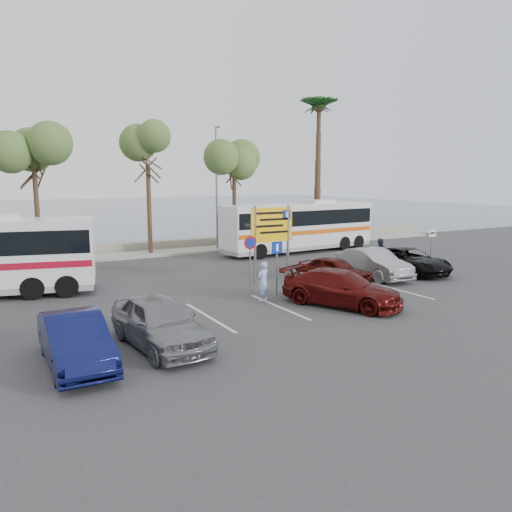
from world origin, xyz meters
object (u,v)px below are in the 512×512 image
street_lamp_right (217,182)px  pedestrian_far (380,253)px  car_maroon (342,288)px  pedestrian_near (263,281)px  coach_bus_right (299,228)px  suv_black (409,261)px  car_silver_a (160,322)px  car_blue (75,340)px  car_silver_b (373,263)px  car_red (334,270)px  direction_sign (272,230)px

street_lamp_right → pedestrian_far: street_lamp_right is taller
street_lamp_right → car_maroon: bearing=-97.3°
street_lamp_right → pedestrian_near: bearing=-107.6°
street_lamp_right → coach_bus_right: size_ratio=0.73×
suv_black → pedestrian_far: size_ratio=2.92×
street_lamp_right → pedestrian_far: bearing=-62.8°
suv_black → street_lamp_right: bearing=113.1°
coach_bus_right → car_silver_a: 19.65m
car_blue → street_lamp_right: bearing=54.6°
car_blue → car_silver_b: (14.80, 5.00, 0.04)m
car_red → car_silver_b: car_silver_b is taller
car_red → pedestrian_near: 4.86m
pedestrian_far → pedestrian_near: bearing=69.5°
car_blue → car_maroon: 10.11m
car_maroon → car_blue: bearing=163.0°
suv_black → car_red: bearing=179.7°
street_lamp_right → coach_bus_right: bearing=-33.9°
direction_sign → car_maroon: (-0.00, -5.20, -1.75)m
street_lamp_right → car_silver_b: street_lamp_right is taller
coach_bus_right → pedestrian_far: coach_bus_right is taller
direction_sign → car_blue: size_ratio=0.87×
direction_sign → car_red: size_ratio=1.01×
coach_bus_right → car_blue: coach_bus_right is taller
car_silver_a → car_maroon: (7.60, 1.16, -0.06)m
car_silver_a → street_lamp_right: bearing=54.9°
car_red → car_silver_b: 2.40m
pedestrian_near → pedestrian_far: bearing=-179.4°
coach_bus_right → car_silver_b: 9.20m
coach_bus_right → car_maroon: size_ratio=2.35×
direction_sign → car_silver_b: 5.37m
car_maroon → pedestrian_far: (7.12, 5.56, 0.12)m
direction_sign → car_silver_a: (-7.60, -6.36, -1.69)m
car_red → car_silver_b: size_ratio=0.82×
suv_black → car_silver_b: bearing=179.7°
car_red → pedestrian_near: size_ratio=2.25×
direction_sign → pedestrian_near: direction_sign is taller
direction_sign → pedestrian_far: 7.30m
direction_sign → car_blue: (-10.00, -6.70, -1.75)m
coach_bus_right → car_silver_a: size_ratio=2.53×
street_lamp_right → pedestrian_near: 14.57m
pedestrian_near → car_silver_a: bearing=11.9°
car_silver_a → car_blue: 2.42m
car_red → car_silver_b: bearing=-18.8°
car_blue → car_red: 13.37m
direction_sign → street_lamp_right: bearing=79.1°
car_maroon → pedestrian_far: 9.03m
suv_black → car_maroon: bearing=-154.4°
car_red → coach_bus_right: bearing=46.7°
coach_bus_right → suv_black: (0.70, -9.00, -0.93)m
car_silver_b → pedestrian_far: (2.32, 2.06, 0.08)m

